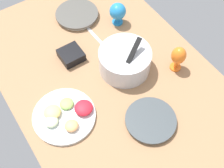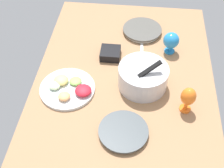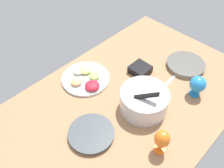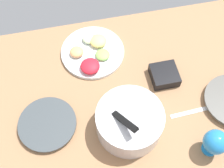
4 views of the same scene
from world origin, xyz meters
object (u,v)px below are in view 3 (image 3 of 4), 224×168
dinner_plate_left (186,65)px  mixing_bowl (144,100)px  hurricane_glass_orange (162,140)px  hurricane_glass_blue (198,85)px  square_bowl_black (140,69)px  fruit_platter (86,78)px  dinner_plate_right (91,134)px

dinner_plate_left → mixing_bowl: 48.62cm
hurricane_glass_orange → hurricane_glass_blue: (-45.76, -7.20, -1.21)cm
square_bowl_black → mixing_bowl: bearing=43.5°
fruit_platter → hurricane_glass_blue: hurricane_glass_blue is taller
fruit_platter → hurricane_glass_orange: bearing=84.0°
dinner_plate_left → hurricane_glass_orange: 69.03cm
mixing_bowl → fruit_platter: mixing_bowl is taller
hurricane_glass_blue → square_bowl_black: (8.50, -36.86, -5.83)cm
mixing_bowl → dinner_plate_right: bearing=-13.3°
dinner_plate_right → square_bowl_black: bearing=-167.3°
mixing_bowl → hurricane_glass_blue: 34.39cm
hurricane_glass_orange → dinner_plate_right: bearing=-59.4°
dinner_plate_right → fruit_platter: bearing=-127.5°
dinner_plate_left → square_bowl_black: 32.51cm
dinner_plate_left → square_bowl_black: (26.47, -18.84, 1.25)cm
dinner_plate_right → fruit_platter: 41.74cm
fruit_platter → square_bowl_black: size_ratio=2.55×
dinner_plate_left → hurricane_glass_blue: 26.41cm
dinner_plate_left → square_bowl_black: square_bowl_black is taller
dinner_plate_left → hurricane_glass_blue: (17.96, 18.01, 7.09)cm
fruit_platter → hurricane_glass_orange: hurricane_glass_orange is taller
dinner_plate_left → mixing_bowl: size_ratio=0.95×
fruit_platter → mixing_bowl: bearing=101.8°
fruit_platter → hurricane_glass_orange: (6.82, 64.53, 8.09)cm
dinner_plate_left → mixing_bowl: mixing_bowl is taller
square_bowl_black → hurricane_glass_orange: bearing=49.8°
dinner_plate_right → hurricane_glass_orange: hurricane_glass_orange is taller
fruit_platter → dinner_plate_left: bearing=145.4°
fruit_platter → square_bowl_black: 36.70cm
dinner_plate_left → mixing_bowl: (48.28, 1.86, 5.46)cm
dinner_plate_right → hurricane_glass_blue: hurricane_glass_blue is taller
dinner_plate_right → hurricane_glass_orange: bearing=120.6°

